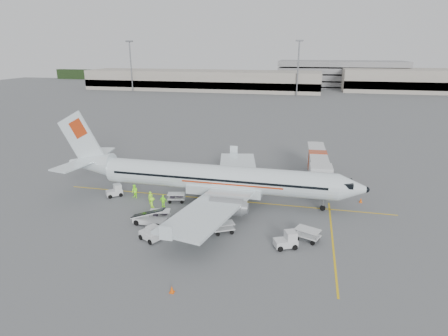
{
  "coord_description": "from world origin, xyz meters",
  "views": [
    {
      "loc": [
        10.66,
        -44.78,
        19.27
      ],
      "look_at": [
        0.0,
        2.0,
        3.8
      ],
      "focal_mm": 30.0,
      "sensor_mm": 36.0,
      "label": 1
    }
  ],
  "objects_px": {
    "tug_fore": "(286,240)",
    "belt_loader": "(150,214)",
    "tug_aft": "(114,191)",
    "jet_bridge": "(317,167)",
    "tug_mid": "(150,232)",
    "aircraft": "(217,161)"
  },
  "relations": [
    {
      "from": "tug_fore",
      "to": "belt_loader",
      "type": "bearing_deg",
      "value": 148.59
    },
    {
      "from": "jet_bridge",
      "to": "tug_fore",
      "type": "height_order",
      "value": "jet_bridge"
    },
    {
      "from": "belt_loader",
      "to": "aircraft",
      "type": "bearing_deg",
      "value": 60.46
    },
    {
      "from": "tug_fore",
      "to": "tug_mid",
      "type": "height_order",
      "value": "tug_fore"
    },
    {
      "from": "jet_bridge",
      "to": "aircraft",
      "type": "bearing_deg",
      "value": -142.49
    },
    {
      "from": "tug_aft",
      "to": "jet_bridge",
      "type": "bearing_deg",
      "value": -15.77
    },
    {
      "from": "aircraft",
      "to": "tug_fore",
      "type": "relative_size",
      "value": 17.54
    },
    {
      "from": "belt_loader",
      "to": "tug_mid",
      "type": "relative_size",
      "value": 2.21
    },
    {
      "from": "jet_bridge",
      "to": "belt_loader",
      "type": "height_order",
      "value": "jet_bridge"
    },
    {
      "from": "aircraft",
      "to": "tug_mid",
      "type": "distance_m",
      "value": 13.4
    },
    {
      "from": "jet_bridge",
      "to": "belt_loader",
      "type": "bearing_deg",
      "value": -136.99
    },
    {
      "from": "belt_loader",
      "to": "tug_aft",
      "type": "bearing_deg",
      "value": 145.49
    },
    {
      "from": "aircraft",
      "to": "tug_fore",
      "type": "bearing_deg",
      "value": -46.51
    },
    {
      "from": "jet_bridge",
      "to": "tug_aft",
      "type": "distance_m",
      "value": 29.48
    },
    {
      "from": "jet_bridge",
      "to": "tug_fore",
      "type": "distance_m",
      "value": 21.32
    },
    {
      "from": "tug_fore",
      "to": "tug_mid",
      "type": "relative_size",
      "value": 1.01
    },
    {
      "from": "belt_loader",
      "to": "tug_fore",
      "type": "relative_size",
      "value": 2.18
    },
    {
      "from": "belt_loader",
      "to": "tug_aft",
      "type": "distance_m",
      "value": 10.7
    },
    {
      "from": "belt_loader",
      "to": "tug_aft",
      "type": "height_order",
      "value": "belt_loader"
    },
    {
      "from": "belt_loader",
      "to": "tug_aft",
      "type": "relative_size",
      "value": 2.35
    },
    {
      "from": "aircraft",
      "to": "tug_fore",
      "type": "distance_m",
      "value": 14.74
    },
    {
      "from": "tug_fore",
      "to": "tug_aft",
      "type": "height_order",
      "value": "tug_fore"
    }
  ]
}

